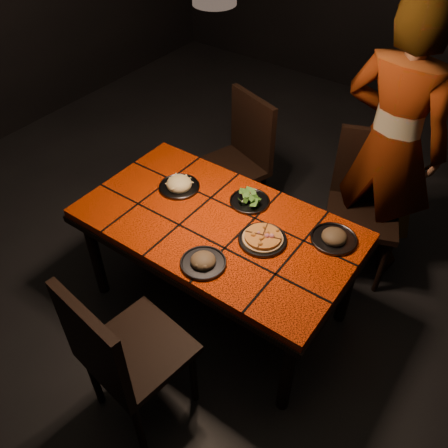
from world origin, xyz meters
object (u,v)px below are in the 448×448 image
Objects in this scene: dining_table at (217,232)px; chair_far_right at (365,196)px; plate_pizza at (263,239)px; chair_far_left at (239,155)px; chair_near at (120,352)px; plate_pasta at (179,185)px; diner at (391,145)px.

chair_far_right reaches higher than dining_table.
plate_pizza is at bearing -126.37° from chair_far_right.
chair_far_left is 1.00× the size of chair_far_right.
dining_table is at bearing -77.68° from chair_near.
plate_pizza is at bearing -8.16° from plate_pasta.
diner is 7.43× the size of plate_pasta.
chair_far_left is 4.01× the size of plate_pasta.
diner is at bearing 44.61° from chair_far_right.
chair_near reaches higher than plate_pasta.
chair_far_right is 4.00× the size of plate_pasta.
plate_pizza is at bearing -96.23° from chair_near.
plate_pasta is at bearing 163.16° from dining_table.
chair_far_right is 0.38m from diner.
dining_table is 0.41m from plate_pasta.
chair_far_right is (0.95, 0.09, -0.00)m from chair_far_left.
plate_pasta is (-0.67, 0.10, 0.00)m from plate_pizza.
chair_far_left is 1.10m from plate_pizza.
chair_near reaches higher than chair_far_left.
plate_pasta is (-0.38, 0.11, 0.10)m from dining_table.
diner is 1.34m from plate_pasta.
chair_far_right is at bearing 70.33° from diner.
plate_pizza reaches higher than dining_table.
chair_far_left reaches higher than dining_table.
diner is at bearing 43.59° from plate_pasta.
diner is (0.05, 0.11, 0.36)m from chair_far_right.
plate_pasta is at bearing -68.08° from chair_far_left.
diner reaches higher than chair_near.
plate_pasta reaches higher than plate_pizza.
dining_table is 6.33× the size of plate_pasta.
chair_far_right is at bearing 75.00° from plate_pizza.
diner is at bearing -97.28° from chair_near.
chair_near reaches higher than dining_table.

